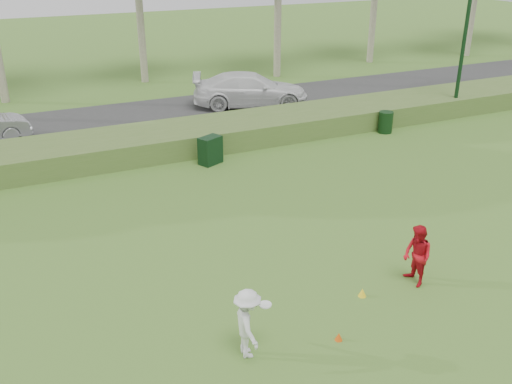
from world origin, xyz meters
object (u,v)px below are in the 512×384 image
player_white (248,324)px  car_right (251,90)px  player_red (417,256)px  utility_cabinet (210,150)px  trash_bin (385,122)px  cone_orange (339,336)px  cone_yellow (362,292)px

player_white → car_right: car_right is taller
player_red → car_right: (3.04, 16.83, 0.11)m
utility_cabinet → trash_bin: bearing=-22.1°
cone_orange → utility_cabinet: utility_cabinet is taller
cone_yellow → utility_cabinet: utility_cabinet is taller
cone_orange → car_right: 18.93m
cone_yellow → player_white: bearing=-167.3°
cone_orange → player_red: bearing=20.6°
cone_orange → trash_bin: bearing=49.8°
player_red → trash_bin: player_red is taller
player_red → cone_orange: bearing=-65.9°
cone_yellow → car_right: car_right is taller
player_white → trash_bin: size_ratio=1.64×
player_red → cone_orange: (-2.94, -1.11, -0.71)m
player_red → trash_bin: size_ratio=1.68×
cone_orange → utility_cabinet: bearing=83.7°
player_red → car_right: size_ratio=0.27×
utility_cabinet → trash_bin: utility_cabinet is taller
utility_cabinet → car_right: 8.26m
car_right → trash_bin: bearing=-129.4°
player_white → cone_orange: player_white is taller
player_red → utility_cabinet: size_ratio=1.49×
player_red → utility_cabinet: player_red is taller
utility_cabinet → trash_bin: 8.51m
cone_yellow → utility_cabinet: size_ratio=0.20×
player_white → cone_yellow: size_ratio=7.15×
player_white → utility_cabinet: (3.22, 10.78, -0.25)m
player_red → cone_yellow: player_red is taller
player_white → car_right: bearing=-17.3°
utility_cabinet → trash_bin: size_ratio=1.13×
player_red → cone_orange: 3.22m
player_red → trash_bin: (6.79, 10.43, -0.33)m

